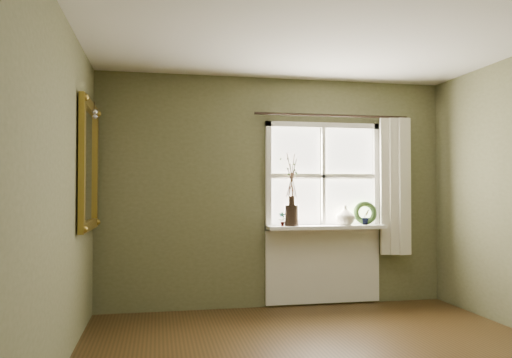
{
  "coord_description": "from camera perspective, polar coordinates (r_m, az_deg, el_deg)",
  "views": [
    {
      "loc": [
        -1.32,
        -3.28,
        1.32
      ],
      "look_at": [
        -0.37,
        1.55,
        1.43
      ],
      "focal_mm": 35.0,
      "sensor_mm": 36.0,
      "label": 1
    }
  ],
  "objects": [
    {
      "name": "ceiling",
      "position": [
        3.76,
        10.79,
        18.69
      ],
      "size": [
        4.5,
        4.5,
        0.0
      ],
      "primitive_type": "plane",
      "color": "silver",
      "rests_on": "ground"
    },
    {
      "name": "wall_back",
      "position": [
        5.73,
        2.23,
        -1.47
      ],
      "size": [
        4.0,
        0.1,
        2.6
      ],
      "primitive_type": "cube",
      "color": "#5F613F",
      "rests_on": "ground"
    },
    {
      "name": "wall_left",
      "position": [
        3.36,
        -23.63,
        -1.46
      ],
      "size": [
        0.1,
        4.5,
        2.6
      ],
      "primitive_type": "cube",
      "color": "#5F613F",
      "rests_on": "ground"
    },
    {
      "name": "window_frame",
      "position": [
        5.82,
        7.66,
        0.32
      ],
      "size": [
        1.36,
        0.06,
        1.24
      ],
      "color": "white",
      "rests_on": "wall_back"
    },
    {
      "name": "window_sill",
      "position": [
        5.73,
        8.03,
        -5.46
      ],
      "size": [
        1.36,
        0.26,
        0.04
      ],
      "primitive_type": "cube",
      "color": "white",
      "rests_on": "wall_back"
    },
    {
      "name": "window_apron",
      "position": [
        5.88,
        7.69,
        -9.67
      ],
      "size": [
        1.36,
        0.04,
        0.88
      ],
      "primitive_type": "cube",
      "color": "white",
      "rests_on": "ground"
    },
    {
      "name": "dark_jug",
      "position": [
        5.6,
        4.1,
        -4.16
      ],
      "size": [
        0.18,
        0.18,
        0.23
      ],
      "primitive_type": "cylinder",
      "rotation": [
        0.0,
        0.0,
        -0.14
      ],
      "color": "black",
      "rests_on": "window_sill"
    },
    {
      "name": "cream_vase",
      "position": [
        5.8,
        10.18,
        -4.09
      ],
      "size": [
        0.25,
        0.25,
        0.22
      ],
      "primitive_type": "imported",
      "rotation": [
        0.0,
        0.0,
        0.16
      ],
      "color": "silver",
      "rests_on": "window_sill"
    },
    {
      "name": "wreath",
      "position": [
        5.93,
        12.35,
        -4.09
      ],
      "size": [
        0.29,
        0.16,
        0.29
      ],
      "primitive_type": "torus",
      "rotation": [
        1.36,
        0.0,
        -0.15
      ],
      "color": "#2D4A21",
      "rests_on": "window_sill"
    },
    {
      "name": "potted_plant_left",
      "position": [
        5.57,
        3.01,
        -4.57
      ],
      "size": [
        0.09,
        0.07,
        0.16
      ],
      "primitive_type": "imported",
      "rotation": [
        0.0,
        0.0,
        -0.19
      ],
      "color": "#2D4A21",
      "rests_on": "window_sill"
    },
    {
      "name": "potted_plant_right",
      "position": [
        5.89,
        12.44,
        -4.25
      ],
      "size": [
        0.12,
        0.11,
        0.18
      ],
      "primitive_type": "imported",
      "rotation": [
        0.0,
        0.0,
        0.39
      ],
      "color": "#2D4A21",
      "rests_on": "window_sill"
    },
    {
      "name": "curtain",
      "position": [
        6.05,
        15.53,
        -0.79
      ],
      "size": [
        0.36,
        0.12,
        1.59
      ],
      "primitive_type": "cube",
      "color": "beige",
      "rests_on": "wall_back"
    },
    {
      "name": "curtain_rod",
      "position": [
        5.86,
        8.76,
        7.19
      ],
      "size": [
        1.84,
        0.03,
        0.03
      ],
      "primitive_type": "cylinder",
      "rotation": [
        0.0,
        1.57,
        0.0
      ],
      "color": "black",
      "rests_on": "wall_back"
    },
    {
      "name": "gilt_mirror",
      "position": [
        4.94,
        -18.56,
        1.51
      ],
      "size": [
        0.1,
        1.02,
        1.21
      ],
      "color": "white",
      "rests_on": "wall_left"
    }
  ]
}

